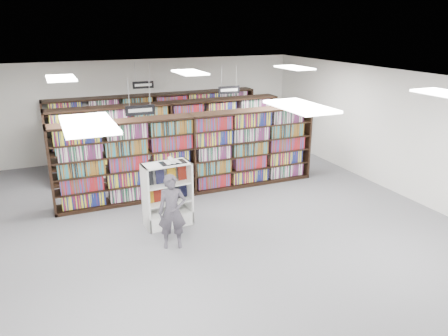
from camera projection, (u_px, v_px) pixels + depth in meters
name	position (u px, v px, depth m)	size (l,w,h in m)	color
floor	(221.00, 221.00, 9.99)	(12.00, 12.00, 0.00)	#59595E
ceiling	(221.00, 80.00, 8.98)	(10.00, 12.00, 0.10)	white
wall_back	(153.00, 108.00, 14.72)	(10.00, 0.10, 3.20)	white
wall_right	(398.00, 133.00, 11.35)	(0.10, 12.00, 3.20)	white
bookshelf_row_near	(192.00, 154.00, 11.41)	(7.00, 0.60, 2.10)	black
bookshelf_row_mid	(170.00, 137.00, 13.15)	(7.00, 0.60, 2.10)	black
bookshelf_row_far	(156.00, 125.00, 14.63)	(7.00, 0.60, 2.10)	black
aisle_sign_left	(140.00, 109.00, 9.50)	(0.65, 0.02, 0.80)	#B2B2B7
aisle_sign_right	(229.00, 89.00, 12.37)	(0.65, 0.02, 0.80)	#B2B2B7
aisle_sign_center	(143.00, 84.00, 13.37)	(0.65, 0.02, 0.80)	#B2B2B7
troffer_front_left	(88.00, 124.00, 5.26)	(0.60, 1.20, 0.04)	white
troffer_front_center	(300.00, 107.00, 6.38)	(0.60, 1.20, 0.04)	white
troffer_back_left	(61.00, 78.00, 9.62)	(0.60, 1.20, 0.04)	white
troffer_back_center	(190.00, 72.00, 10.74)	(0.60, 1.20, 0.04)	white
troffer_back_right	(294.00, 68.00, 11.85)	(0.60, 1.20, 0.04)	white
endcap_display	(167.00, 204.00, 9.72)	(1.07, 0.59, 1.45)	white
open_book	(172.00, 161.00, 9.40)	(0.57, 0.35, 0.13)	black
shopper	(172.00, 212.00, 8.64)	(0.56, 0.37, 1.53)	#4F4A55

